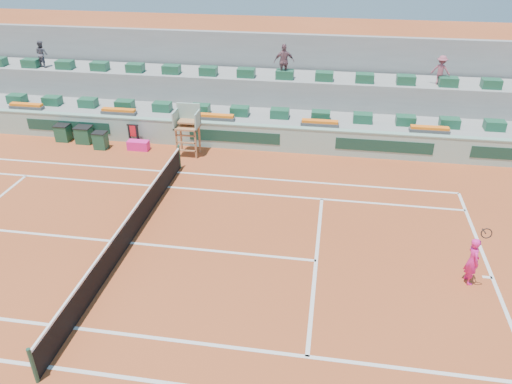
% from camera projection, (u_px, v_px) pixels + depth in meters
% --- Properties ---
extents(ground, '(90.00, 90.00, 0.00)m').
position_uv_depth(ground, '(130.00, 243.00, 17.21)').
color(ground, '#9B401E').
rests_on(ground, ground).
extents(seating_tier_lower, '(36.00, 4.00, 1.20)m').
position_uv_depth(seating_tier_lower, '(206.00, 118.00, 26.16)').
color(seating_tier_lower, gray).
rests_on(seating_tier_lower, ground).
extents(seating_tier_upper, '(36.00, 2.40, 2.60)m').
position_uv_depth(seating_tier_upper, '(212.00, 96.00, 27.20)').
color(seating_tier_upper, gray).
rests_on(seating_tier_upper, ground).
extents(stadium_back_wall, '(36.00, 0.40, 4.40)m').
position_uv_depth(stadium_back_wall, '(218.00, 71.00, 28.14)').
color(stadium_back_wall, gray).
rests_on(stadium_back_wall, ground).
extents(player_bag, '(1.02, 0.45, 0.45)m').
position_uv_depth(player_bag, '(138.00, 145.00, 23.98)').
color(player_bag, '#F7208B').
rests_on(player_bag, ground).
extents(spectator_left, '(0.84, 0.76, 1.41)m').
position_uv_depth(spectator_left, '(42.00, 54.00, 27.15)').
color(spectator_left, '#4E505B').
rests_on(spectator_left, seating_tier_upper).
extents(spectator_mid, '(1.09, 0.63, 1.75)m').
position_uv_depth(spectator_mid, '(284.00, 62.00, 25.06)').
color(spectator_mid, '#785059').
rests_on(spectator_mid, seating_tier_upper).
extents(spectator_right, '(1.04, 0.80, 1.41)m').
position_uv_depth(spectator_right, '(441.00, 70.00, 24.28)').
color(spectator_right, '#9B4D5D').
rests_on(spectator_right, seating_tier_upper).
extents(court_lines, '(23.89, 11.09, 0.01)m').
position_uv_depth(court_lines, '(130.00, 243.00, 17.21)').
color(court_lines, silver).
rests_on(court_lines, ground).
extents(tennis_net, '(0.10, 11.97, 1.10)m').
position_uv_depth(tennis_net, '(128.00, 230.00, 16.95)').
color(tennis_net, black).
rests_on(tennis_net, ground).
extents(advertising_hoarding, '(36.00, 0.34, 1.26)m').
position_uv_depth(advertising_hoarding, '(195.00, 133.00, 24.23)').
color(advertising_hoarding, '#8EB3A3').
rests_on(advertising_hoarding, ground).
extents(umpire_chair, '(1.10, 0.90, 2.40)m').
position_uv_depth(umpire_chair, '(188.00, 123.00, 22.93)').
color(umpire_chair, '#9C633B').
rests_on(umpire_chair, ground).
extents(seat_row_lower, '(32.90, 0.60, 0.44)m').
position_uv_depth(seat_row_lower, '(201.00, 109.00, 24.98)').
color(seat_row_lower, '#1B5337').
rests_on(seat_row_lower, seating_tier_lower).
extents(seat_row_upper, '(32.90, 0.60, 0.44)m').
position_uv_depth(seat_row_upper, '(208.00, 71.00, 25.94)').
color(seat_row_upper, '#1B5337').
rests_on(seat_row_upper, seating_tier_upper).
extents(flower_planters, '(26.80, 0.36, 0.28)m').
position_uv_depth(flower_planters, '(167.00, 114.00, 24.54)').
color(flower_planters, '#4E4E4E').
rests_on(flower_planters, seating_tier_lower).
extents(drink_cooler_a, '(0.64, 0.55, 0.84)m').
position_uv_depth(drink_cooler_a, '(101.00, 140.00, 24.01)').
color(drink_cooler_a, '#184830').
rests_on(drink_cooler_a, ground).
extents(drink_cooler_b, '(0.79, 0.68, 0.84)m').
position_uv_depth(drink_cooler_b, '(84.00, 135.00, 24.63)').
color(drink_cooler_b, '#184830').
rests_on(drink_cooler_b, ground).
extents(drink_cooler_c, '(0.70, 0.60, 0.84)m').
position_uv_depth(drink_cooler_c, '(63.00, 133.00, 24.85)').
color(drink_cooler_c, '#184830').
rests_on(drink_cooler_c, ground).
extents(towel_rack, '(0.58, 0.10, 1.03)m').
position_uv_depth(towel_rack, '(133.00, 133.00, 24.38)').
color(towel_rack, black).
rests_on(towel_rack, ground).
extents(tennis_player, '(0.47, 0.88, 2.28)m').
position_uv_depth(tennis_player, '(473.00, 261.00, 15.01)').
color(tennis_player, '#F7208B').
rests_on(tennis_player, ground).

